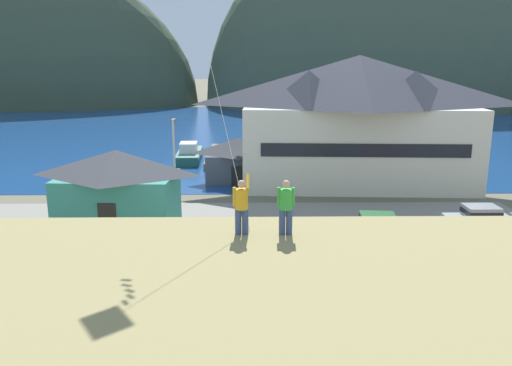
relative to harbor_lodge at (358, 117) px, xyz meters
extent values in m
plane|color=#66604C|center=(-9.81, -21.68, -6.16)|extent=(600.00, 600.00, 0.00)
cube|color=gray|center=(-9.81, -16.68, -6.11)|extent=(40.00, 20.00, 0.10)
cube|color=navy|center=(-9.81, 38.32, -6.15)|extent=(360.00, 84.00, 0.03)
ellipsoid|color=#42513D|center=(25.37, 88.34, -6.16)|extent=(92.02, 58.89, 95.33)
cube|color=beige|center=(0.01, 0.12, -2.58)|extent=(20.52, 10.75, 7.17)
cube|color=black|center=(-0.26, -4.76, -2.22)|extent=(17.00, 1.00, 1.10)
pyramid|color=#3D3D47|center=(0.01, 0.12, 3.19)|extent=(21.77, 11.78, 4.36)
pyramid|color=#3D3D47|center=(-4.58, -1.33, 2.56)|extent=(5.60, 5.60, 3.05)
pyramid|color=#3D3D47|center=(4.41, -1.82, 2.56)|extent=(5.60, 5.60, 3.05)
cube|color=#338475|center=(-18.12, -13.78, -4.19)|extent=(7.45, 5.06, 3.95)
pyramid|color=#47474C|center=(-18.12, -13.78, -1.40)|extent=(8.05, 5.56, 1.64)
cube|color=black|center=(-18.24, -16.14, -4.78)|extent=(1.10, 0.12, 2.76)
cube|color=#474C56|center=(-10.77, 1.42, -4.85)|extent=(5.80, 4.17, 2.63)
pyramid|color=#47474C|center=(-10.77, 1.42, -2.80)|extent=(6.27, 4.59, 1.46)
cube|color=black|center=(-10.77, -0.69, -5.24)|extent=(1.10, 0.06, 1.84)
cube|color=#70604C|center=(-12.82, 12.53, -5.81)|extent=(3.20, 13.15, 0.70)
cube|color=#23564C|center=(-16.50, 11.53, -5.71)|extent=(2.92, 8.32, 0.90)
cube|color=#33665B|center=(-16.50, 11.53, -5.18)|extent=(2.83, 8.07, 0.16)
cube|color=silver|center=(-16.48, 10.91, -4.55)|extent=(1.93, 2.53, 1.10)
cube|color=#9EA3A8|center=(5.15, -14.11, -5.34)|extent=(4.21, 1.82, 0.80)
cube|color=gray|center=(5.30, -14.11, -4.59)|extent=(2.11, 1.61, 0.70)
cube|color=black|center=(5.30, -14.11, -4.63)|extent=(2.15, 1.64, 0.32)
cylinder|color=black|center=(3.78, -13.20, -5.74)|extent=(0.64, 0.22, 0.64)
cylinder|color=black|center=(3.79, -15.04, -5.74)|extent=(0.64, 0.22, 0.64)
cylinder|color=black|center=(6.51, -13.19, -5.74)|extent=(0.64, 0.22, 0.64)
cylinder|color=black|center=(6.52, -15.02, -5.74)|extent=(0.64, 0.22, 0.64)
cube|color=red|center=(3.26, -20.40, -5.34)|extent=(4.25, 1.92, 0.80)
cube|color=#B11A15|center=(3.11, -20.40, -4.59)|extent=(2.14, 1.66, 0.70)
cube|color=black|center=(3.11, -20.40, -4.63)|extent=(2.19, 1.69, 0.32)
cylinder|color=black|center=(4.65, -19.52, -5.74)|extent=(0.65, 0.24, 0.64)
cylinder|color=black|center=(1.87, -21.28, -5.74)|extent=(0.65, 0.24, 0.64)
cylinder|color=black|center=(1.92, -19.45, -5.74)|extent=(0.65, 0.24, 0.64)
cylinder|color=black|center=(-22.15, -20.23, -5.74)|extent=(0.65, 0.25, 0.64)
cube|color=#B28923|center=(-2.49, -20.41, -5.34)|extent=(4.30, 2.04, 0.80)
cube|color=olive|center=(-2.64, -20.41, -4.59)|extent=(2.19, 1.72, 0.70)
cube|color=black|center=(-2.64, -20.41, -4.63)|extent=(2.23, 1.75, 0.32)
cylinder|color=black|center=(-1.18, -21.41, -5.74)|extent=(0.65, 0.26, 0.64)
cylinder|color=black|center=(-1.07, -19.58, -5.74)|extent=(0.65, 0.26, 0.64)
cylinder|color=black|center=(-3.91, -21.25, -5.74)|extent=(0.65, 0.26, 0.64)
cylinder|color=black|center=(-3.80, -19.42, -5.74)|extent=(0.65, 0.26, 0.64)
cube|color=#236633|center=(-2.00, -15.81, -5.34)|extent=(4.34, 2.16, 0.80)
cube|color=#1E562B|center=(-1.85, -15.83, -4.59)|extent=(2.23, 1.78, 0.70)
cube|color=black|center=(-1.85, -15.83, -4.63)|extent=(2.28, 1.82, 0.32)
cylinder|color=black|center=(-3.28, -14.78, -5.74)|extent=(0.66, 0.28, 0.64)
cylinder|color=black|center=(-3.44, -16.61, -5.74)|extent=(0.66, 0.28, 0.64)
cylinder|color=black|center=(-0.56, -15.02, -5.74)|extent=(0.66, 0.28, 0.64)
cylinder|color=black|center=(-0.72, -16.85, -5.74)|extent=(0.66, 0.28, 0.64)
cylinder|color=#ADADB2|center=(-14.83, -11.18, -2.52)|extent=(0.16, 0.16, 7.09)
cube|color=#4C4C51|center=(-14.83, -10.83, 0.93)|extent=(0.24, 0.70, 0.20)
cylinder|color=#384770|center=(-10.05, -30.30, -0.02)|extent=(0.20, 0.20, 0.82)
cylinder|color=#384770|center=(-9.83, -30.31, -0.02)|extent=(0.20, 0.20, 0.82)
cylinder|color=gold|center=(-9.94, -30.31, 0.71)|extent=(0.40, 0.40, 0.64)
sphere|color=tan|center=(-9.94, -30.31, 1.19)|extent=(0.24, 0.24, 0.24)
cylinder|color=gold|center=(-9.76, -30.13, 1.21)|extent=(0.13, 0.56, 0.43)
cylinder|color=gold|center=(-10.16, -30.30, 0.78)|extent=(0.11, 0.11, 0.60)
cylinder|color=#384770|center=(-8.68, -30.35, -0.02)|extent=(0.20, 0.20, 0.82)
cylinder|color=#384770|center=(-8.46, -30.36, -0.02)|extent=(0.20, 0.20, 0.82)
cylinder|color=green|center=(-8.57, -30.35, 0.71)|extent=(0.40, 0.40, 0.64)
sphere|color=tan|center=(-8.57, -30.35, 1.19)|extent=(0.24, 0.24, 0.24)
cylinder|color=green|center=(-8.79, -30.34, 0.78)|extent=(0.11, 0.11, 0.60)
cylinder|color=green|center=(-8.35, -30.36, 0.78)|extent=(0.11, 0.11, 0.60)
cylinder|color=silver|center=(-10.97, -28.07, 4.70)|extent=(2.58, 3.99, 10.27)
camera|label=1|loc=(-9.70, -45.54, 4.87)|focal=35.82mm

